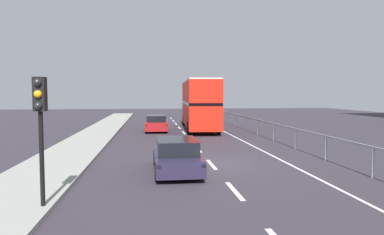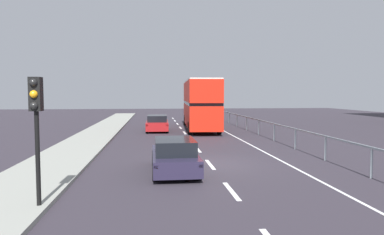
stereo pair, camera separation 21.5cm
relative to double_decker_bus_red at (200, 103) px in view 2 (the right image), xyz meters
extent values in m
cube|color=#2F2A33|center=(-1.66, -15.53, -2.37)|extent=(73.91, 120.00, 0.10)
cube|color=gray|center=(-8.48, -15.53, -2.25)|extent=(2.99, 80.00, 0.14)
cube|color=silver|center=(-1.66, -19.89, -2.32)|extent=(0.16, 2.15, 0.01)
cube|color=silver|center=(-1.66, -15.61, -2.32)|extent=(0.16, 2.15, 0.01)
cube|color=silver|center=(-1.66, -11.33, -2.32)|extent=(0.16, 2.15, 0.01)
cube|color=silver|center=(-1.66, -7.04, -2.32)|extent=(0.16, 2.15, 0.01)
cube|color=silver|center=(-1.66, -2.76, -2.32)|extent=(0.16, 2.15, 0.01)
cube|color=silver|center=(-1.66, 1.52, -2.32)|extent=(0.16, 2.15, 0.01)
cube|color=silver|center=(-1.66, 5.80, -2.32)|extent=(0.16, 2.15, 0.01)
cube|color=silver|center=(-1.66, 10.08, -2.32)|extent=(0.16, 2.15, 0.01)
cube|color=silver|center=(-1.66, 14.37, -2.32)|extent=(0.16, 2.15, 0.01)
cube|color=silver|center=(1.80, -6.53, -2.32)|extent=(0.12, 46.00, 0.01)
cube|color=gray|center=(3.89, -6.53, -1.18)|extent=(0.08, 42.00, 0.08)
cylinder|color=gray|center=(3.89, -18.78, -1.75)|extent=(0.10, 0.10, 1.14)
cylinder|color=gray|center=(3.89, -15.28, -1.75)|extent=(0.10, 0.10, 1.14)
cylinder|color=gray|center=(3.89, -11.78, -1.75)|extent=(0.10, 0.10, 1.14)
cylinder|color=gray|center=(3.89, -8.28, -1.75)|extent=(0.10, 0.10, 1.14)
cylinder|color=gray|center=(3.89, -4.78, -1.75)|extent=(0.10, 0.10, 1.14)
cylinder|color=gray|center=(3.89, -1.28, -1.75)|extent=(0.10, 0.10, 1.14)
cylinder|color=gray|center=(3.89, 2.22, -1.75)|extent=(0.10, 0.10, 1.14)
cylinder|color=gray|center=(3.89, 5.72, -1.75)|extent=(0.10, 0.10, 1.14)
cylinder|color=gray|center=(3.89, 9.22, -1.75)|extent=(0.10, 0.10, 1.14)
cylinder|color=gray|center=(3.89, 12.72, -1.75)|extent=(0.10, 0.10, 1.14)
cube|color=red|center=(0.00, -0.01, -1.03)|extent=(3.07, 11.32, 1.89)
cube|color=black|center=(0.00, -0.01, 0.03)|extent=(3.07, 10.87, 0.24)
cube|color=red|center=(0.00, -0.01, 1.03)|extent=(3.07, 11.32, 1.76)
cube|color=silver|center=(0.00, -0.01, 1.96)|extent=(3.01, 11.09, 0.10)
cube|color=black|center=(0.27, 5.57, -0.94)|extent=(2.27, 0.15, 1.32)
cube|color=yellow|center=(0.27, 5.57, 1.47)|extent=(1.51, 0.11, 0.28)
cylinder|color=black|center=(-0.95, 4.25, -1.82)|extent=(0.33, 1.01, 1.00)
cylinder|color=black|center=(1.37, 4.13, -1.82)|extent=(0.33, 1.01, 1.00)
cylinder|color=black|center=(-1.36, -3.95, -1.82)|extent=(0.33, 1.01, 1.00)
cylinder|color=black|center=(0.96, -4.06, -1.82)|extent=(0.33, 1.01, 1.00)
cube|color=#252037|center=(-3.32, -16.87, -1.84)|extent=(1.79, 4.22, 0.61)
cube|color=black|center=(-3.32, -17.08, -1.25)|extent=(1.56, 2.33, 0.56)
cube|color=red|center=(-4.08, -18.95, -1.68)|extent=(0.16, 0.06, 0.12)
cube|color=red|center=(-2.53, -18.93, -1.68)|extent=(0.16, 0.06, 0.12)
cylinder|color=black|center=(-4.13, -15.47, -2.00)|extent=(0.21, 0.64, 0.64)
cylinder|color=black|center=(-2.53, -15.46, -2.00)|extent=(0.21, 0.64, 0.64)
cylinder|color=black|center=(-4.11, -18.28, -2.00)|extent=(0.21, 0.64, 0.64)
cylinder|color=black|center=(-2.51, -18.26, -2.00)|extent=(0.21, 0.64, 0.64)
cylinder|color=black|center=(-7.23, -21.15, -0.46)|extent=(0.12, 0.12, 3.44)
cube|color=black|center=(-7.23, -21.15, 0.81)|extent=(0.30, 0.30, 0.90)
sphere|color=black|center=(-7.23, -21.32, 1.11)|extent=(0.20, 0.20, 0.20)
sphere|color=orange|center=(-7.23, -21.32, 0.81)|extent=(0.20, 0.20, 0.20)
sphere|color=black|center=(-7.23, -21.32, 0.51)|extent=(0.20, 0.20, 0.20)
cube|color=maroon|center=(-3.85, -1.16, -1.81)|extent=(1.87, 4.44, 0.67)
cube|color=black|center=(-3.85, -1.38, -1.22)|extent=(1.62, 2.45, 0.51)
cube|color=red|center=(-4.68, -3.33, -1.64)|extent=(0.16, 0.06, 0.12)
cube|color=red|center=(-3.08, -3.35, -1.64)|extent=(0.16, 0.06, 0.12)
cylinder|color=black|center=(-4.64, 0.36, -2.00)|extent=(0.21, 0.64, 0.64)
cylinder|color=black|center=(-3.00, 0.34, -2.00)|extent=(0.21, 0.64, 0.64)
cylinder|color=black|center=(-4.69, -2.66, -2.00)|extent=(0.21, 0.64, 0.64)
cylinder|color=black|center=(-3.05, -2.68, -2.00)|extent=(0.21, 0.64, 0.64)
camera|label=1|loc=(-4.36, -30.75, 0.81)|focal=32.64mm
camera|label=2|loc=(-4.14, -30.77, 0.81)|focal=32.64mm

